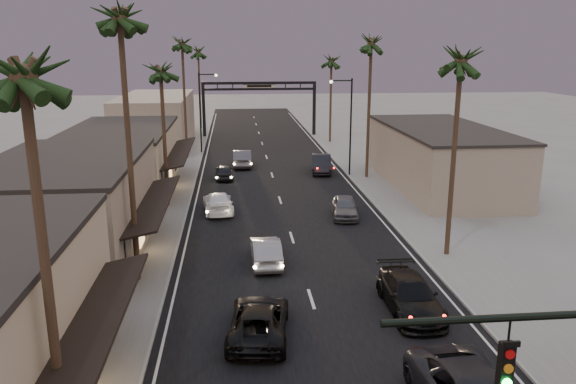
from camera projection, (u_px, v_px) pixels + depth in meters
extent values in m
plane|color=slate|center=(277.00, 191.00, 47.14)|extent=(200.00, 200.00, 0.00)
cube|color=black|center=(273.00, 177.00, 51.95)|extent=(14.00, 120.00, 0.02)
cube|color=slate|center=(176.00, 164.00, 57.79)|extent=(5.00, 92.00, 0.12)
cube|color=slate|center=(357.00, 160.00, 59.57)|extent=(5.00, 92.00, 0.12)
cube|color=gray|center=(67.00, 211.00, 31.74)|extent=(8.00, 14.00, 5.50)
cube|color=#C6B697|center=(121.00, 160.00, 47.22)|extent=(8.00, 16.00, 5.00)
cube|color=gray|center=(156.00, 120.00, 69.25)|extent=(8.00, 20.00, 6.00)
cube|color=gray|center=(440.00, 159.00, 47.82)|extent=(8.00, 18.00, 5.00)
cube|color=black|center=(506.00, 365.00, 11.23)|extent=(0.28, 0.22, 1.00)
cube|color=black|center=(204.00, 111.00, 74.47)|extent=(0.40, 0.40, 7.00)
cube|color=black|center=(314.00, 110.00, 75.86)|extent=(0.40, 0.40, 7.00)
cube|color=black|center=(259.00, 83.00, 74.26)|extent=(15.20, 0.35, 0.35)
cube|color=black|center=(259.00, 89.00, 74.46)|extent=(15.20, 0.30, 0.30)
cube|color=beige|center=(259.00, 86.00, 74.34)|extent=(4.20, 0.12, 1.00)
cylinder|color=black|center=(351.00, 128.00, 51.50)|extent=(0.16, 0.16, 9.00)
cylinder|color=black|center=(341.00, 81.00, 50.33)|extent=(2.00, 0.12, 0.12)
sphere|color=#FFD899|center=(331.00, 82.00, 50.27)|extent=(0.30, 0.30, 0.30)
cylinder|color=black|center=(200.00, 114.00, 62.67)|extent=(0.16, 0.16, 9.00)
cylinder|color=black|center=(208.00, 74.00, 61.69)|extent=(2.00, 0.12, 0.12)
sphere|color=#FFD899|center=(216.00, 75.00, 61.80)|extent=(0.30, 0.30, 0.30)
cylinder|color=#38281C|center=(48.00, 286.00, 15.08)|extent=(0.28, 0.28, 11.00)
sphere|color=black|center=(20.00, 52.00, 13.55)|extent=(3.20, 3.20, 3.20)
cylinder|color=#38281C|center=(130.00, 157.00, 27.36)|extent=(0.28, 0.28, 13.00)
sphere|color=black|center=(119.00, 5.00, 25.57)|extent=(3.20, 3.20, 3.20)
cylinder|color=#38281C|center=(164.00, 141.00, 41.22)|extent=(0.28, 0.28, 10.00)
sphere|color=black|center=(160.00, 63.00, 39.82)|extent=(3.20, 3.20, 3.20)
cylinder|color=#38281C|center=(185.00, 103.00, 59.28)|extent=(0.28, 0.28, 12.00)
sphere|color=black|center=(182.00, 38.00, 57.62)|extent=(3.20, 3.20, 3.20)
cylinder|color=#38281C|center=(453.00, 163.00, 31.15)|extent=(0.28, 0.28, 11.00)
sphere|color=black|center=(462.00, 49.00, 29.62)|extent=(3.20, 3.20, 3.20)
cylinder|color=#38281C|center=(369.00, 113.00, 50.29)|extent=(0.28, 0.28, 12.00)
sphere|color=black|center=(371.00, 37.00, 48.64)|extent=(3.20, 3.20, 3.20)
cylinder|color=#38281C|center=(331.00, 103.00, 69.81)|extent=(0.28, 0.28, 10.00)
sphere|color=black|center=(331.00, 56.00, 68.41)|extent=(3.20, 3.20, 3.20)
cylinder|color=#38281C|center=(200.00, 91.00, 81.59)|extent=(0.28, 0.28, 11.00)
sphere|color=black|center=(198.00, 48.00, 80.06)|extent=(3.20, 3.20, 3.20)
imported|color=black|center=(259.00, 320.00, 23.31)|extent=(2.96, 5.38, 1.43)
imported|color=gray|center=(266.00, 251.00, 31.20)|extent=(1.63, 4.46, 1.46)
imported|color=white|center=(218.00, 202.00, 40.95)|extent=(2.48, 5.16, 1.45)
imported|color=black|center=(224.00, 172.00, 51.19)|extent=(1.72, 3.94, 1.32)
imported|color=#4C4B50|center=(242.00, 158.00, 56.61)|extent=(1.85, 5.14, 1.69)
imported|color=black|center=(410.00, 295.00, 25.52)|extent=(2.24, 5.42, 1.57)
imported|color=#515256|center=(345.00, 207.00, 39.77)|extent=(2.29, 4.48, 1.46)
imported|color=black|center=(321.00, 164.00, 53.89)|extent=(2.42, 5.28, 1.68)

